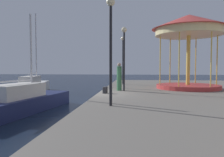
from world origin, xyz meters
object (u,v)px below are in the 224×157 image
object	(u,v)px
sailboat_white	(33,86)
sailboat_navy	(20,101)
person_far_corner	(119,77)
carousel	(189,33)
lamp_post_near_edge	(111,32)
lamp_post_far_end	(123,52)
lamp_post_mid_promenade	(124,47)
bollard_center	(106,90)
bollard_south	(104,90)

from	to	relation	value
sailboat_white	sailboat_navy	world-z (taller)	sailboat_white
sailboat_white	person_far_corner	bearing A→B (deg)	-28.29
sailboat_white	carousel	world-z (taller)	sailboat_white
sailboat_navy	lamp_post_near_edge	bearing A→B (deg)	-21.91
carousel	lamp_post_far_end	world-z (taller)	carousel
sailboat_white	lamp_post_far_end	size ratio (longest dim) A/B	1.75
lamp_post_mid_promenade	sailboat_white	bearing A→B (deg)	151.18
person_far_corner	carousel	bearing A→B (deg)	19.60
carousel	sailboat_navy	bearing A→B (deg)	-150.07
lamp_post_mid_promenade	lamp_post_near_edge	bearing A→B (deg)	-92.99
carousel	bollard_center	distance (m)	7.79
sailboat_white	lamp_post_near_edge	xyz separation A→B (m)	(8.55, -10.62, 3.18)
lamp_post_near_edge	sailboat_navy	bearing A→B (deg)	158.09
sailboat_navy	lamp_post_far_end	distance (m)	11.18
sailboat_white	lamp_post_near_edge	world-z (taller)	sailboat_white
lamp_post_near_edge	lamp_post_far_end	world-z (taller)	lamp_post_far_end
sailboat_white	bollard_center	bearing A→B (deg)	-38.38
person_far_corner	lamp_post_near_edge	bearing A→B (deg)	-89.57
lamp_post_far_end	person_far_corner	distance (m)	5.86
lamp_post_mid_promenade	lamp_post_far_end	size ratio (longest dim) A/B	0.96
lamp_post_mid_promenade	lamp_post_far_end	world-z (taller)	lamp_post_far_end
carousel	sailboat_white	bearing A→B (deg)	168.43
bollard_south	bollard_center	distance (m)	0.27
carousel	person_far_corner	xyz separation A→B (m)	(-5.06, -1.80, -3.25)
carousel	bollard_south	distance (m)	7.94
carousel	lamp_post_mid_promenade	size ratio (longest dim) A/B	1.28
lamp_post_near_edge	person_far_corner	distance (m)	6.40
lamp_post_far_end	bollard_center	size ratio (longest dim) A/B	11.16
lamp_post_near_edge	lamp_post_far_end	xyz separation A→B (m)	(-0.06, 11.49, 0.02)
lamp_post_near_edge	bollard_south	distance (m)	5.12
sailboat_white	person_far_corner	distance (m)	9.72
sailboat_white	lamp_post_mid_promenade	world-z (taller)	sailboat_white
lamp_post_mid_promenade	person_far_corner	bearing A→B (deg)	139.75
sailboat_navy	carousel	world-z (taller)	carousel
bollard_south	person_far_corner	xyz separation A→B (m)	(0.79, 1.84, 0.70)
lamp_post_mid_promenade	bollard_center	distance (m)	3.21
sailboat_navy	person_far_corner	xyz separation A→B (m)	(5.02, 4.00, 1.12)
sailboat_white	lamp_post_mid_promenade	xyz separation A→B (m)	(8.85, -4.87, 3.10)
lamp_post_mid_promenade	bollard_center	size ratio (longest dim) A/B	10.75
lamp_post_mid_promenade	bollard_south	xyz separation A→B (m)	(-1.13, -1.55, -2.74)
lamp_post_far_end	carousel	bearing A→B (deg)	-35.73
bollard_south	bollard_center	xyz separation A→B (m)	(0.05, 0.27, 0.00)
sailboat_navy	bollard_south	bearing A→B (deg)	27.05
carousel	bollard_center	xyz separation A→B (m)	(-5.80, -3.38, -3.95)
lamp_post_near_edge	bollard_south	world-z (taller)	lamp_post_near_edge
lamp_post_mid_promenade	lamp_post_far_end	distance (m)	5.76
lamp_post_near_edge	lamp_post_far_end	size ratio (longest dim) A/B	0.99
lamp_post_mid_promenade	bollard_south	distance (m)	3.34
lamp_post_near_edge	bollard_center	xyz separation A→B (m)	(-0.78, 4.46, -2.82)
lamp_post_far_end	bollard_center	distance (m)	7.61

